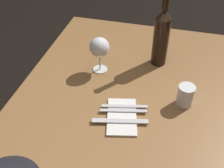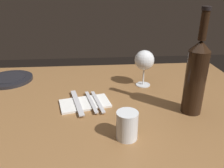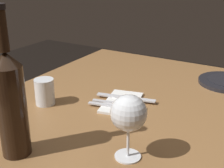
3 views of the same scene
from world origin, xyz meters
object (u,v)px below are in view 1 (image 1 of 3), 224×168
at_px(fork_inner, 123,111).
at_px(wine_glass_left, 99,48).
at_px(folded_napkin, 122,116).
at_px(fork_outer, 125,106).
at_px(table_knife, 120,121).
at_px(water_tumbler, 185,96).
at_px(wine_bottle, 161,36).

bearing_deg(fork_inner, wine_glass_left, -145.77).
height_order(folded_napkin, fork_outer, fork_outer).
xyz_separation_m(fork_outer, table_knife, (0.08, 0.00, 0.00)).
distance_m(folded_napkin, table_knife, 0.03).
relative_size(fork_inner, fork_outer, 1.00).
height_order(wine_glass_left, folded_napkin, wine_glass_left).
xyz_separation_m(wine_glass_left, fork_outer, (0.22, 0.16, -0.11)).
height_order(wine_glass_left, table_knife, wine_glass_left).
xyz_separation_m(water_tumbler, table_knife, (0.16, -0.22, -0.03)).
relative_size(water_tumbler, table_knife, 0.43).
bearing_deg(water_tumbler, wine_bottle, -152.10).
bearing_deg(wine_glass_left, wine_bottle, 116.62).
bearing_deg(table_knife, fork_inner, 180.00).
bearing_deg(wine_glass_left, water_tumbler, 71.15).
bearing_deg(wine_glass_left, fork_outer, 37.21).
distance_m(wine_bottle, fork_outer, 0.38).
bearing_deg(table_knife, wine_bottle, 168.35).
bearing_deg(table_knife, water_tumbler, 126.22).
xyz_separation_m(water_tumbler, folded_napkin, (0.13, -0.22, -0.04)).
relative_size(water_tumbler, fork_outer, 0.50).
relative_size(water_tumbler, folded_napkin, 0.42).
xyz_separation_m(wine_glass_left, water_tumbler, (0.13, 0.39, -0.08)).
distance_m(wine_glass_left, folded_napkin, 0.33).
xyz_separation_m(water_tumbler, fork_outer, (0.08, -0.22, -0.03)).
bearing_deg(fork_inner, water_tumbler, 115.92).
distance_m(folded_napkin, fork_inner, 0.03).
bearing_deg(folded_napkin, wine_bottle, 167.48).
distance_m(wine_bottle, water_tumbler, 0.31).
height_order(water_tumbler, table_knife, water_tumbler).
bearing_deg(fork_inner, table_knife, 0.00).
bearing_deg(fork_outer, table_knife, 0.00).
bearing_deg(wine_glass_left, fork_inner, 34.23).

